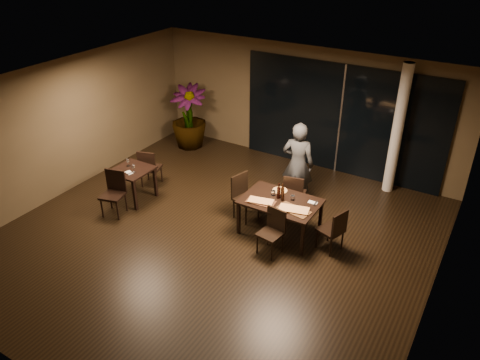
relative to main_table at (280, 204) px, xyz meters
The scene contains 33 objects.
ground 1.45m from the main_table, 141.34° to the right, with size 8.00×8.00×0.00m, color black.
wall_back 3.50m from the main_table, 107.10° to the left, with size 8.00×0.10×3.00m, color #4E4029.
wall_front 5.02m from the main_table, 101.65° to the right, with size 8.00×0.10×3.00m, color #4E4029.
wall_left 5.18m from the main_table, behind, with size 0.10×8.00×3.00m, color #4E4029.
wall_right 3.26m from the main_table, 14.70° to the right, with size 0.10×8.00×3.00m, color #4E4029.
ceiling 2.67m from the main_table, 141.34° to the right, with size 8.00×8.00×0.04m, color silver.
window_panel 3.23m from the main_table, 90.00° to the left, with size 5.00×0.06×2.70m, color black.
column 3.28m from the main_table, 63.84° to the left, with size 0.24×0.24×3.00m, color white.
main_table is the anchor object (origin of this frame).
side_table 3.44m from the main_table, behind, with size 0.80×0.80×0.75m.
chair_main_far 0.82m from the main_table, 94.99° to the left, with size 0.51×0.51×0.92m.
chair_main_near 0.65m from the main_table, 75.63° to the right, with size 0.47×0.47×0.89m.
chair_main_left 0.94m from the main_table, behind, with size 0.56×0.56×0.97m.
chair_main_right 1.15m from the main_table, ahead, with size 0.53×0.53×0.90m.
chair_side_far 3.47m from the main_table, behind, with size 0.54×0.54×0.93m.
chair_side_near 3.54m from the main_table, 161.49° to the right, with size 0.55×0.55×0.97m.
diner 1.27m from the main_table, 99.75° to the left, with size 0.65×0.43×1.90m, color #2F3134.
potted_plant 4.70m from the main_table, 148.70° to the left, with size 0.94×0.94×1.73m, color #224F1A.
pizza_board_left 0.40m from the main_table, 140.72° to the right, with size 0.56×0.28×0.01m, color #482717.
pizza_board_right 0.43m from the main_table, 26.33° to the right, with size 0.62×0.31×0.01m, color #4A2E18.
oblong_pizza_left 0.40m from the main_table, 140.72° to the right, with size 0.47×0.21×0.02m, color maroon, non-canonical shape.
oblong_pizza_right 0.43m from the main_table, 26.33° to the right, with size 0.54×0.25×0.02m, color maroon, non-canonical shape.
round_pizza 0.38m from the main_table, 118.42° to the left, with size 0.29×0.29×0.01m, color #B51D14.
bottle_a 0.26m from the main_table, 139.99° to the left, with size 0.07×0.07×0.32m, color black, non-canonical shape.
bottle_b 0.23m from the main_table, 50.42° to the left, with size 0.07×0.07×0.30m, color black, non-canonical shape.
bottle_c 0.26m from the main_table, 100.39° to the left, with size 0.07×0.07×0.31m, color black, non-canonical shape.
tumbler_left 0.27m from the main_table, 152.38° to the left, with size 0.08×0.08×0.10m, color white.
tumbler_right 0.27m from the main_table, 38.44° to the left, with size 0.08×0.08×0.10m, color white.
napkin_near 0.56m from the main_table, 13.86° to the right, with size 0.18×0.10×0.01m, color white.
napkin_far 0.63m from the main_table, 23.09° to the left, with size 0.18×0.10×0.01m, color white.
wine_glass_a 3.59m from the main_table, behind, with size 0.07×0.07×0.17m, color white, non-canonical shape.
wine_glass_b 3.32m from the main_table, 169.92° to the right, with size 0.08×0.08×0.18m, color white, non-canonical shape.
side_napkin 3.40m from the main_table, 168.76° to the right, with size 0.18×0.11×0.01m, color white.
Camera 1 is at (4.32, -6.27, 5.53)m, focal length 35.00 mm.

